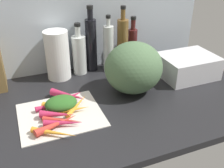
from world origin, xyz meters
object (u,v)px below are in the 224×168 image
(carrot_3, at_px, (49,106))
(winter_squash, at_px, (134,68))
(carrot_6, at_px, (54,133))
(carrot_9, at_px, (70,96))
(carrot_1, at_px, (63,123))
(bottle_2, at_px, (108,48))
(carrot_4, at_px, (57,124))
(bottle_4, at_px, (132,45))
(dish_rack, at_px, (187,66))
(carrot_5, at_px, (57,114))
(cutting_board, at_px, (61,115))
(paper_towel_roll, at_px, (58,55))
(carrot_11, at_px, (68,95))
(bottle_3, at_px, (122,44))
(carrot_0, at_px, (71,97))
(bottle_0, at_px, (79,54))
(carrot_10, at_px, (62,120))
(carrot_7, at_px, (56,108))
(bottle_1, at_px, (91,44))
(carrot_2, at_px, (76,105))
(carrot_8, at_px, (74,109))

(carrot_3, height_order, winter_squash, winter_squash)
(carrot_6, height_order, carrot_9, carrot_6)
(carrot_1, relative_size, bottle_2, 0.49)
(carrot_4, height_order, bottle_4, bottle_4)
(carrot_3, relative_size, dish_rack, 0.41)
(carrot_5, distance_m, carrot_6, 0.11)
(cutting_board, height_order, paper_towel_roll, paper_towel_roll)
(cutting_board, height_order, bottle_4, bottle_4)
(carrot_11, xyz_separation_m, dish_rack, (0.64, 0.01, 0.03))
(bottle_2, bearing_deg, bottle_3, -2.65)
(carrot_1, xyz_separation_m, carrot_6, (-0.04, -0.04, -0.00))
(carrot_0, distance_m, bottle_0, 0.30)
(carrot_3, relative_size, carrot_10, 0.74)
(cutting_board, bearing_deg, carrot_7, 110.82)
(bottle_1, bearing_deg, carrot_5, -124.77)
(carrot_11, bearing_deg, bottle_1, 52.95)
(bottle_0, xyz_separation_m, bottle_2, (0.15, -0.03, 0.02))
(carrot_2, xyz_separation_m, carrot_11, (-0.02, 0.08, 0.01))
(carrot_10, xyz_separation_m, dish_rack, (0.70, 0.17, 0.04))
(carrot_5, relative_size, carrot_6, 0.78)
(carrot_2, relative_size, carrot_10, 1.09)
(carrot_9, bearing_deg, paper_towel_roll, 89.33)
(carrot_6, relative_size, bottle_0, 0.64)
(bottle_4, bearing_deg, bottle_0, -178.61)
(winter_squash, bearing_deg, carrot_4, -158.34)
(carrot_2, bearing_deg, carrot_1, -126.66)
(paper_towel_roll, bearing_deg, carrot_7, -104.20)
(carrot_8, relative_size, carrot_9, 1.01)
(bottle_2, height_order, bottle_4, bottle_2)
(carrot_10, xyz_separation_m, bottle_0, (0.19, 0.42, 0.09))
(carrot_8, relative_size, paper_towel_roll, 0.52)
(paper_towel_roll, xyz_separation_m, bottle_0, (0.12, 0.01, -0.02))
(carrot_1, relative_size, paper_towel_roll, 0.60)
(carrot_1, distance_m, carrot_7, 0.11)
(carrot_9, bearing_deg, cutting_board, -120.74)
(carrot_4, xyz_separation_m, bottle_4, (0.53, 0.44, 0.09))
(dish_rack, bearing_deg, carrot_1, -164.59)
(bottle_2, distance_m, bottle_4, 0.16)
(carrot_2, relative_size, bottle_2, 0.56)
(carrot_2, relative_size, carrot_8, 1.31)
(carrot_9, bearing_deg, bottle_4, 30.32)
(winter_squash, height_order, bottle_3, bottle_3)
(carrot_4, xyz_separation_m, carrot_7, (0.02, 0.11, -0.00))
(carrot_0, distance_m, carrot_3, 0.11)
(bottle_1, height_order, dish_rack, bottle_1)
(bottle_0, bearing_deg, carrot_8, -109.58)
(carrot_3, xyz_separation_m, carrot_9, (0.10, 0.05, -0.00))
(bottle_1, distance_m, bottle_3, 0.17)
(carrot_2, xyz_separation_m, bottle_1, (0.18, 0.35, 0.13))
(winter_squash, bearing_deg, carrot_6, -154.09)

